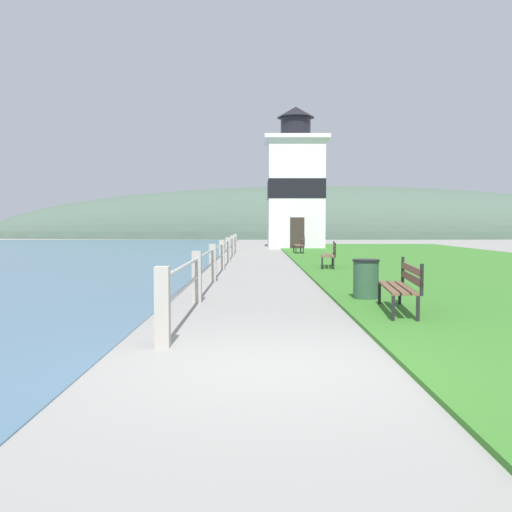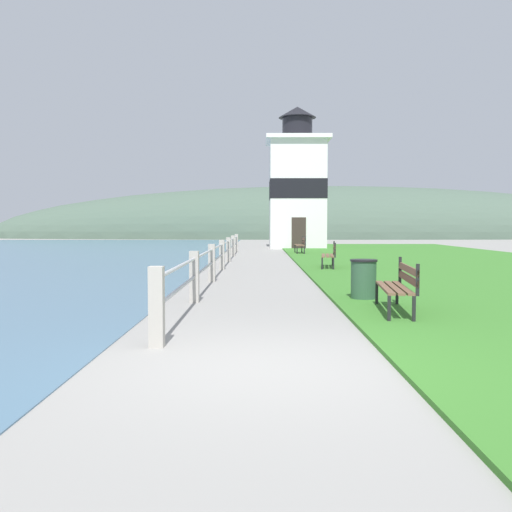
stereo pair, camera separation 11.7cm
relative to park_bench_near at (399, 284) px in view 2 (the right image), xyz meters
The scene contains 9 objects.
ground_plane 4.26m from the park_bench_near, 123.43° to the right, with size 160.00×160.00×0.00m, color gray.
grass_verge 12.67m from the park_bench_near, 66.31° to the left, with size 12.00×45.35×0.06m.
seawall_railing 10.48m from the park_bench_near, 110.34° to the left, with size 0.18×24.88×1.01m.
park_bench_near is the anchor object (origin of this frame).
park_bench_midway 10.10m from the park_bench_near, 89.46° to the left, with size 0.69×1.99×0.94m.
park_bench_far 20.16m from the park_bench_near, 90.49° to the left, with size 0.48×1.74×0.94m.
lighthouse 28.22m from the park_bench_near, 89.77° to the left, with size 4.09×4.09×9.22m.
trash_bin 1.79m from the park_bench_near, 98.88° to the left, with size 0.54×0.54×0.84m.
distant_hillside 56.99m from the park_bench_near, 84.29° to the left, with size 80.00×16.00×12.00m.
Camera 2 is at (-0.03, -6.05, 1.53)m, focal length 40.00 mm.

